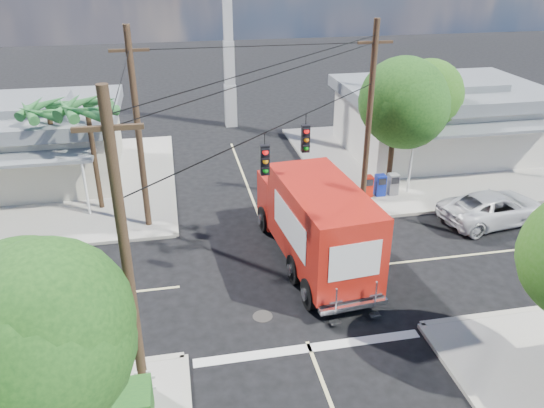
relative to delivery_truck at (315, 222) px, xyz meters
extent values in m
plane|color=black|center=(-1.49, -0.78, -1.85)|extent=(120.00, 120.00, 0.00)
cube|color=#A9A499|center=(9.51, 10.22, -1.78)|extent=(14.00, 14.00, 0.14)
cube|color=#AFAA9B|center=(2.51, 10.22, -1.78)|extent=(0.25, 14.00, 0.14)
cube|color=#AFAA9B|center=(9.51, 3.22, -1.78)|extent=(14.00, 0.25, 0.14)
cube|color=#A9A499|center=(-12.49, 10.22, -1.78)|extent=(14.00, 14.00, 0.14)
cube|color=#AFAA9B|center=(-5.49, 10.22, -1.78)|extent=(0.25, 14.00, 0.14)
cube|color=#AFAA9B|center=(-12.49, 3.22, -1.78)|extent=(14.00, 0.25, 0.14)
cube|color=beige|center=(-1.49, 9.22, -1.85)|extent=(0.12, 12.00, 0.01)
cube|color=beige|center=(8.51, -0.78, -1.85)|extent=(12.00, 0.12, 0.01)
cube|color=beige|center=(-11.49, -0.78, -1.85)|extent=(12.00, 0.12, 0.01)
cube|color=silver|center=(-1.49, -5.08, -1.85)|extent=(7.50, 0.40, 0.01)
cube|color=silver|center=(11.01, 11.22, -0.01)|extent=(11.00, 8.00, 3.40)
cube|color=gray|center=(11.01, 11.22, 2.04)|extent=(11.80, 8.80, 0.70)
cube|color=gray|center=(11.01, 11.22, 2.54)|extent=(6.05, 4.40, 0.50)
cube|color=gray|center=(11.01, 6.32, 1.19)|extent=(9.90, 1.80, 0.15)
cylinder|color=silver|center=(6.61, 5.52, -0.26)|extent=(0.12, 0.12, 2.90)
cube|color=beige|center=(-13.49, 11.72, -0.11)|extent=(10.00, 8.00, 3.20)
cube|color=gray|center=(-13.49, 11.72, 1.84)|extent=(10.80, 8.80, 0.70)
cube|color=gray|center=(-13.49, 11.72, 2.34)|extent=(5.50, 4.40, 0.50)
cylinder|color=silver|center=(-9.49, 6.02, -0.36)|extent=(0.12, 0.12, 2.70)
cube|color=silver|center=(-0.99, 19.22, -0.35)|extent=(0.80, 0.80, 3.00)
cube|color=silver|center=(-0.99, 19.22, 2.65)|extent=(0.70, 0.70, 3.00)
cube|color=silver|center=(-0.99, 19.22, 5.65)|extent=(0.60, 0.60, 3.00)
sphere|color=#194415|center=(-8.49, -8.28, 2.46)|extent=(3.71, 3.71, 3.71)
sphere|color=#194415|center=(-8.89, -8.08, 2.69)|extent=(3.02, 3.02, 3.02)
sphere|color=#194415|center=(-8.14, -8.58, 2.35)|extent=(3.25, 3.25, 3.25)
cylinder|color=#422D1C|center=(5.71, 6.02, 0.33)|extent=(0.28, 0.28, 4.10)
sphere|color=#194415|center=(5.71, 6.02, 2.89)|extent=(4.10, 4.10, 4.10)
sphere|color=#194415|center=(5.31, 6.22, 3.15)|extent=(3.33, 3.33, 3.33)
sphere|color=#194415|center=(6.06, 5.72, 2.77)|extent=(3.58, 3.58, 3.58)
cylinder|color=#422D1C|center=(8.31, 8.22, 0.08)|extent=(0.28, 0.28, 3.58)
sphere|color=#2A6214|center=(8.31, 8.22, 2.32)|extent=(3.58, 3.58, 3.58)
sphere|color=#2A6214|center=(7.91, 8.42, 2.54)|extent=(2.91, 2.91, 2.91)
sphere|color=#2A6214|center=(8.66, 7.92, 2.21)|extent=(3.14, 3.14, 3.14)
cylinder|color=#422D1C|center=(-8.99, 6.72, 0.79)|extent=(0.24, 0.24, 5.00)
cone|color=#2D7032|center=(-8.09, 6.72, 3.39)|extent=(0.50, 2.06, 0.98)
cone|color=#2D7032|center=(-8.43, 7.42, 3.39)|extent=(1.92, 1.68, 0.98)
cone|color=#2D7032|center=(-9.19, 7.60, 3.39)|extent=(2.12, 0.95, 0.98)
cone|color=#2D7032|center=(-9.80, 7.11, 3.39)|extent=(1.34, 2.07, 0.98)
cone|color=#2D7032|center=(-9.80, 6.33, 3.39)|extent=(1.34, 2.07, 0.98)
cone|color=#2D7032|center=(-9.19, 5.84, 3.39)|extent=(2.12, 0.95, 0.98)
cone|color=#2D7032|center=(-8.43, 6.02, 3.39)|extent=(1.92, 1.68, 0.98)
cylinder|color=#422D1C|center=(-10.99, 8.22, 0.59)|extent=(0.24, 0.24, 4.60)
cone|color=#2D7032|center=(-10.09, 8.22, 2.99)|extent=(0.50, 2.06, 0.98)
cone|color=#2D7032|center=(-10.43, 8.92, 2.99)|extent=(1.92, 1.68, 0.98)
cone|color=#2D7032|center=(-11.19, 9.10, 2.99)|extent=(2.12, 0.95, 0.98)
cone|color=#2D7032|center=(-11.80, 8.61, 2.99)|extent=(1.34, 2.07, 0.98)
cone|color=#2D7032|center=(-11.80, 7.83, 2.99)|extent=(1.34, 2.07, 0.98)
cone|color=#2D7032|center=(-11.19, 7.34, 2.99)|extent=(2.12, 0.95, 0.98)
cone|color=#2D7032|center=(-10.43, 7.52, 2.99)|extent=(1.92, 1.68, 0.98)
cylinder|color=#473321|center=(-6.69, -5.98, 2.65)|extent=(0.28, 0.28, 9.00)
cube|color=#473321|center=(-6.69, -5.98, 6.15)|extent=(1.60, 0.12, 0.12)
cylinder|color=#473321|center=(3.71, 4.42, 2.65)|extent=(0.28, 0.28, 9.00)
cube|color=#473321|center=(3.71, 4.42, 6.15)|extent=(1.60, 0.12, 0.12)
cylinder|color=#473321|center=(-6.69, 4.42, 2.65)|extent=(0.28, 0.28, 9.00)
cube|color=#473321|center=(-6.69, 4.42, 6.15)|extent=(1.60, 0.12, 0.12)
cylinder|color=black|center=(-1.49, -0.78, 4.35)|extent=(10.43, 10.43, 0.04)
cube|color=black|center=(-2.29, -1.58, 3.40)|extent=(0.30, 0.24, 1.05)
sphere|color=red|center=(-2.29, -1.72, 3.73)|extent=(0.20, 0.20, 0.20)
cube|color=black|center=(-0.39, 0.32, 3.40)|extent=(0.30, 0.24, 1.05)
sphere|color=red|center=(-0.39, 0.18, 3.73)|extent=(0.20, 0.20, 0.20)
cube|color=silver|center=(-9.29, -6.38, -1.36)|extent=(5.94, 0.05, 0.08)
cube|color=silver|center=(-9.29, -6.38, -0.96)|extent=(5.94, 0.05, 0.08)
cube|color=silver|center=(-6.49, -6.38, -1.21)|extent=(0.09, 0.06, 1.00)
cube|color=red|center=(4.31, 5.42, -1.16)|extent=(0.50, 0.50, 1.10)
cube|color=#102495|center=(5.01, 5.42, -1.16)|extent=(0.50, 0.50, 1.10)
cube|color=slate|center=(5.71, 5.42, -1.16)|extent=(0.50, 0.50, 1.10)
cube|color=black|center=(-0.01, 0.16, -1.28)|extent=(3.12, 8.32, 0.26)
cube|color=red|center=(-0.30, 3.33, -0.45)|extent=(2.65, 1.99, 2.29)
cube|color=black|center=(-0.37, 4.06, -0.03)|extent=(2.20, 0.46, 0.99)
cube|color=silver|center=(-0.38, 4.27, -1.18)|extent=(2.40, 0.34, 0.37)
cube|color=red|center=(0.07, -0.77, 0.28)|extent=(3.14, 6.26, 3.02)
cube|color=white|center=(1.39, -0.65, 0.44)|extent=(0.36, 3.74, 1.36)
cube|color=white|center=(-1.25, -0.89, 0.44)|extent=(0.36, 3.74, 1.36)
cube|color=white|center=(0.34, -3.80, 0.44)|extent=(1.87, 0.19, 1.36)
cube|color=silver|center=(0.35, -3.94, -1.28)|extent=(2.52, 0.48, 0.19)
cube|color=silver|center=(-0.36, -4.14, -0.86)|extent=(0.47, 0.10, 1.04)
cube|color=silver|center=(1.09, -4.01, -0.86)|extent=(0.47, 0.10, 1.04)
cylinder|color=black|center=(-1.48, 3.07, -1.28)|extent=(0.44, 1.17, 1.15)
cylinder|color=black|center=(0.91, 3.28, -1.28)|extent=(0.44, 1.17, 1.15)
cylinder|color=black|center=(-0.94, -2.96, -1.28)|extent=(0.44, 1.17, 1.15)
cylinder|color=black|center=(1.45, -2.74, -1.28)|extent=(0.44, 1.17, 1.15)
imported|color=silver|center=(9.25, 1.81, -1.12)|extent=(5.57, 3.18, 1.46)
camera|label=1|loc=(-5.27, -18.01, 9.80)|focal=35.00mm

